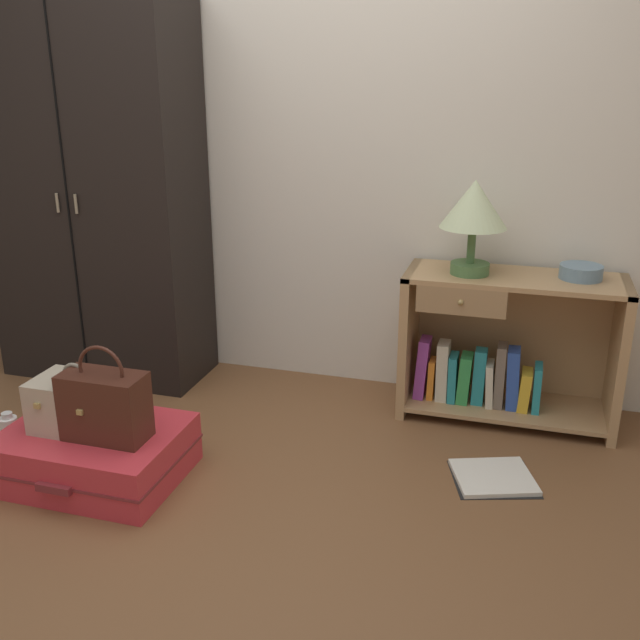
# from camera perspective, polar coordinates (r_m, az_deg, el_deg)

# --- Properties ---
(ground_plane) EXTENTS (9.00, 9.00, 0.00)m
(ground_plane) POSITION_cam_1_polar(r_m,az_deg,el_deg) (2.64, -10.20, -16.41)
(ground_plane) COLOR brown
(back_wall) EXTENTS (6.40, 0.10, 2.60)m
(back_wall) POSITION_cam_1_polar(r_m,az_deg,el_deg) (3.55, -0.42, 15.63)
(back_wall) COLOR silver
(back_wall) RESTS_ON ground_plane
(wardrobe) EXTENTS (1.04, 0.47, 1.88)m
(wardrobe) POSITION_cam_1_polar(r_m,az_deg,el_deg) (3.78, -17.47, 9.46)
(wardrobe) COLOR black
(wardrobe) RESTS_ON ground_plane
(bookshelf) EXTENTS (0.95, 0.39, 0.68)m
(bookshelf) POSITION_cam_1_polar(r_m,az_deg,el_deg) (3.36, 14.25, -2.32)
(bookshelf) COLOR tan
(bookshelf) RESTS_ON ground_plane
(table_lamp) EXTENTS (0.29, 0.29, 0.41)m
(table_lamp) POSITION_cam_1_polar(r_m,az_deg,el_deg) (3.16, 12.17, 8.62)
(table_lamp) COLOR #4C7542
(table_lamp) RESTS_ON bookshelf
(bowl) EXTENTS (0.18, 0.18, 0.06)m
(bowl) POSITION_cam_1_polar(r_m,az_deg,el_deg) (3.27, 20.08, 3.62)
(bowl) COLOR slate
(bowl) RESTS_ON bookshelf
(suitcase_large) EXTENTS (0.68, 0.53, 0.21)m
(suitcase_large) POSITION_cam_1_polar(r_m,az_deg,el_deg) (2.99, -17.48, -10.09)
(suitcase_large) COLOR #D1333D
(suitcase_large) RESTS_ON ground_plane
(train_case) EXTENTS (0.33, 0.24, 0.28)m
(train_case) POSITION_cam_1_polar(r_m,az_deg,el_deg) (2.93, -18.72, -6.35)
(train_case) COLOR #B7A88E
(train_case) RESTS_ON suitcase_large
(handbag) EXTENTS (0.32, 0.16, 0.37)m
(handbag) POSITION_cam_1_polar(r_m,az_deg,el_deg) (2.81, -16.78, -6.50)
(handbag) COLOR #472319
(handbag) RESTS_ON suitcase_large
(bottle) EXTENTS (0.08, 0.08, 0.17)m
(bottle) POSITION_cam_1_polar(r_m,az_deg,el_deg) (3.34, -23.50, -8.20)
(bottle) COLOR white
(bottle) RESTS_ON ground_plane
(open_book_on_floor) EXTENTS (0.39, 0.36, 0.02)m
(open_book_on_floor) POSITION_cam_1_polar(r_m,az_deg,el_deg) (2.97, 13.65, -12.10)
(open_book_on_floor) COLOR white
(open_book_on_floor) RESTS_ON ground_plane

